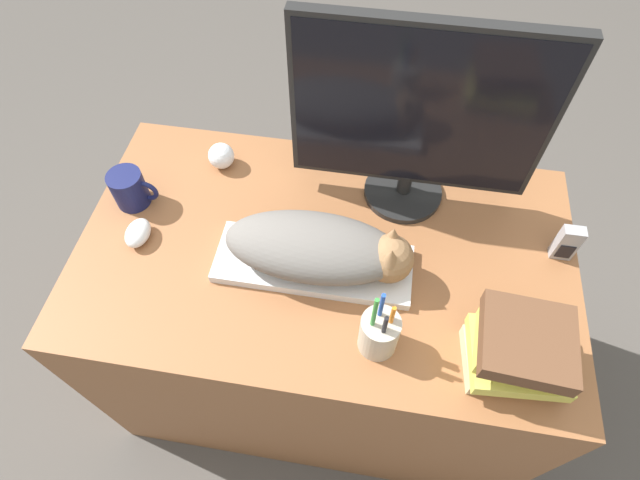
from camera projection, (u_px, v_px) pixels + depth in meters
ground_plane at (306, 465)px, 1.63m from camera, size 12.00×12.00×0.00m
desk at (324, 318)px, 1.51m from camera, size 1.20×0.70×0.76m
keyboard at (313, 264)px, 1.16m from camera, size 0.46×0.16×0.02m
cat at (324, 248)px, 1.10m from camera, size 0.42×0.18×0.13m
monitor at (419, 118)px, 1.08m from camera, size 0.56×0.20×0.49m
computer_mouse at (138, 233)px, 1.20m from camera, size 0.06×0.08×0.04m
coffee_mug at (130, 189)px, 1.24m from camera, size 0.12×0.09×0.10m
pen_cup at (379, 333)px, 1.02m from camera, size 0.08×0.08×0.21m
baseball at (221, 156)px, 1.33m from camera, size 0.07×0.07×0.07m
phone at (567, 243)px, 1.15m from camera, size 0.05×0.03×0.10m
book_stack at (521, 352)px, 0.97m from camera, size 0.22×0.18×0.15m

